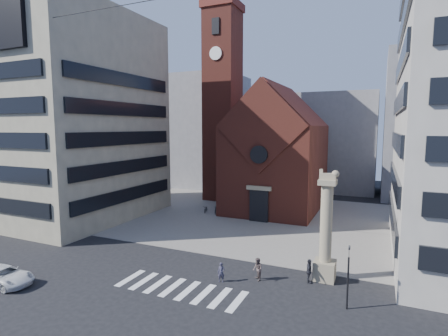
{
  "coord_description": "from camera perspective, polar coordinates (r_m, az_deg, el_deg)",
  "views": [
    {
      "loc": [
        13.48,
        -24.01,
        11.83
      ],
      "look_at": [
        -0.83,
        8.0,
        7.73
      ],
      "focal_mm": 28.0,
      "sensor_mm": 36.0,
      "label": 1
    }
  ],
  "objects": [
    {
      "name": "scooter_3",
      "position": [
        46.98,
        2.12,
        -7.18
      ],
      "size": [
        0.99,
        1.85,
        1.07
      ],
      "primitive_type": "imported",
      "rotation": [
        0.0,
        0.0,
        0.29
      ],
      "color": "black",
      "rests_on": "piazza"
    },
    {
      "name": "pedestrian_0",
      "position": [
        27.93,
        -0.47,
        -16.67
      ],
      "size": [
        0.63,
        0.49,
        1.52
      ],
      "primitive_type": "imported",
      "rotation": [
        0.0,
        0.0,
        0.26
      ],
      "color": "#313042",
      "rests_on": "ground"
    },
    {
      "name": "lion_column",
      "position": [
        28.49,
        16.29,
        -10.69
      ],
      "size": [
        1.63,
        1.6,
        8.68
      ],
      "color": "gray",
      "rests_on": "ground"
    },
    {
      "name": "scooter_2",
      "position": [
        47.58,
        0.38,
        -7.06
      ],
      "size": [
        1.14,
        1.94,
        0.96
      ],
      "primitive_type": "imported",
      "rotation": [
        0.0,
        0.0,
        0.29
      ],
      "color": "black",
      "rests_on": "piazza"
    },
    {
      "name": "building_left",
      "position": [
        50.62,
        -23.91,
        7.43
      ],
      "size": [
        18.0,
        20.0,
        26.0
      ],
      "primitive_type": "cube",
      "color": "tan",
      "rests_on": "ground"
    },
    {
      "name": "bg_block_left",
      "position": [
        72.24,
        -3.55,
        6.0
      ],
      "size": [
        16.0,
        14.0,
        22.0
      ],
      "primitive_type": "cube",
      "color": "gray",
      "rests_on": "ground"
    },
    {
      "name": "campanile",
      "position": [
        57.19,
        -0.22,
        10.59
      ],
      "size": [
        5.5,
        5.5,
        31.2
      ],
      "color": "maroon",
      "rests_on": "ground"
    },
    {
      "name": "traffic_light",
      "position": [
        24.95,
        19.6,
        -16.21
      ],
      "size": [
        0.13,
        0.16,
        4.3
      ],
      "color": "black",
      "rests_on": "ground"
    },
    {
      "name": "scooter_1",
      "position": [
        48.2,
        -1.33,
        -6.82
      ],
      "size": [
        0.99,
        1.85,
        1.07
      ],
      "primitive_type": "imported",
      "rotation": [
        0.0,
        0.0,
        0.29
      ],
      "color": "black",
      "rests_on": "piazza"
    },
    {
      "name": "pedestrian_2",
      "position": [
        28.46,
        13.71,
        -16.03
      ],
      "size": [
        0.65,
        1.16,
        1.86
      ],
      "primitive_type": "imported",
      "rotation": [
        0.0,
        0.0,
        1.75
      ],
      "color": "#23232A",
      "rests_on": "ground"
    },
    {
      "name": "church",
      "position": [
        51.01,
        8.7,
        2.27
      ],
      "size": [
        12.0,
        16.65,
        18.0
      ],
      "color": "maroon",
      "rests_on": "ground"
    },
    {
      "name": "scooter_4",
      "position": [
        46.46,
        3.91,
        -7.42
      ],
      "size": [
        1.14,
        1.94,
        0.96
      ],
      "primitive_type": "imported",
      "rotation": [
        0.0,
        0.0,
        0.29
      ],
      "color": "black",
      "rests_on": "piazza"
    },
    {
      "name": "piazza",
      "position": [
        46.59,
        6.52,
        -8.05
      ],
      "size": [
        46.0,
        30.0,
        0.05
      ],
      "primitive_type": "cube",
      "color": "gray",
      "rests_on": "ground"
    },
    {
      "name": "ground",
      "position": [
        29.96,
        -5.02,
        -16.6
      ],
      "size": [
        120.0,
        120.0,
        0.0
      ],
      "primitive_type": "plane",
      "color": "black",
      "rests_on": "ground"
    },
    {
      "name": "scooter_6",
      "position": [
        45.52,
        7.62,
        -7.76
      ],
      "size": [
        1.14,
        1.94,
        0.96
      ],
      "primitive_type": "imported",
      "rotation": [
        0.0,
        0.0,
        0.29
      ],
      "color": "black",
      "rests_on": "piazza"
    },
    {
      "name": "bg_block_mid",
      "position": [
        69.47,
        17.93,
        4.02
      ],
      "size": [
        14.0,
        12.0,
        18.0
      ],
      "primitive_type": "cube",
      "color": "gray",
      "rests_on": "ground"
    },
    {
      "name": "scooter_0",
      "position": [
        48.88,
        -2.98,
        -6.7
      ],
      "size": [
        1.14,
        1.94,
        0.96
      ],
      "primitive_type": "imported",
      "rotation": [
        0.0,
        0.0,
        0.29
      ],
      "color": "black",
      "rests_on": "piazza"
    },
    {
      "name": "bg_block_right",
      "position": [
        66.55,
        31.62,
        5.84
      ],
      "size": [
        16.0,
        14.0,
        24.0
      ],
      "primitive_type": "cube",
      "color": "gray",
      "rests_on": "ground"
    },
    {
      "name": "pedestrian_1",
      "position": [
        28.25,
        5.5,
        -16.15
      ],
      "size": [
        1.05,
        1.09,
        1.77
      ],
      "primitive_type": "imported",
      "rotation": [
        0.0,
        0.0,
        -0.94
      ],
      "color": "#564744",
      "rests_on": "ground"
    },
    {
      "name": "zebra_crossing",
      "position": [
        27.35,
        -7.18,
        -18.99
      ],
      "size": [
        10.2,
        3.2,
        0.01
      ],
      "primitive_type": null,
      "color": "white",
      "rests_on": "ground"
    },
    {
      "name": "scooter_5",
      "position": [
        45.95,
        5.75,
        -7.52
      ],
      "size": [
        0.99,
        1.85,
        1.07
      ],
      "primitive_type": "imported",
      "rotation": [
        0.0,
        0.0,
        0.29
      ],
      "color": "black",
      "rests_on": "piazza"
    },
    {
      "name": "white_car",
      "position": [
        32.19,
        -32.25,
        -14.68
      ],
      "size": [
        4.83,
        2.29,
        1.33
      ],
      "primitive_type": "imported",
      "rotation": [
        0.0,
        0.0,
        1.59
      ],
      "color": "white",
      "rests_on": "ground"
    }
  ]
}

